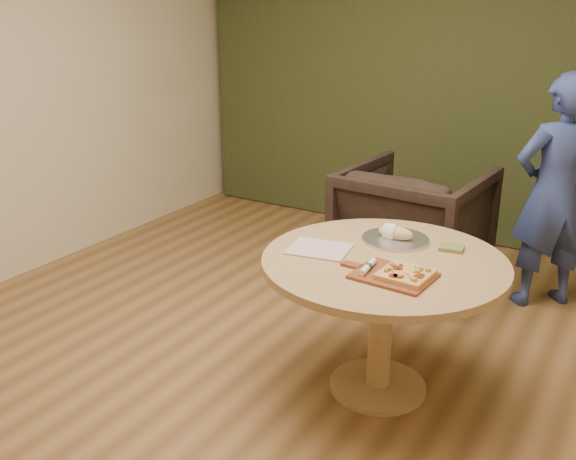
# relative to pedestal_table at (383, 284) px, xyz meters

# --- Properties ---
(room_shell) EXTENTS (5.04, 6.04, 2.84)m
(room_shell) POSITION_rel_pedestal_table_xyz_m (-0.42, -0.38, 0.79)
(room_shell) COLOR olive
(room_shell) RESTS_ON ground
(curtain) EXTENTS (4.80, 0.14, 2.78)m
(curtain) POSITION_rel_pedestal_table_xyz_m (-0.42, 2.52, 0.79)
(curtain) COLOR #2B3417
(curtain) RESTS_ON ground
(pedestal_table) EXTENTS (1.22, 1.22, 0.75)m
(pedestal_table) POSITION_rel_pedestal_table_xyz_m (0.00, 0.00, 0.00)
(pedestal_table) COLOR tan
(pedestal_table) RESTS_ON ground
(pizza_paddle) EXTENTS (0.45, 0.30, 0.01)m
(pizza_paddle) POSITION_rel_pedestal_table_xyz_m (0.11, -0.19, 0.15)
(pizza_paddle) COLOR brown
(pizza_paddle) RESTS_ON pedestal_table
(flatbread_pizza) EXTENTS (0.23, 0.23, 0.04)m
(flatbread_pizza) POSITION_rel_pedestal_table_xyz_m (0.18, -0.19, 0.17)
(flatbread_pizza) COLOR #DEAF56
(flatbread_pizza) RESTS_ON pizza_paddle
(cutlery_roll) EXTENTS (0.04, 0.20, 0.03)m
(cutlery_roll) POSITION_rel_pedestal_table_xyz_m (0.00, -0.20, 0.17)
(cutlery_roll) COLOR white
(cutlery_roll) RESTS_ON pizza_paddle
(newspaper) EXTENTS (0.34, 0.30, 0.01)m
(newspaper) POSITION_rel_pedestal_table_xyz_m (-0.33, -0.07, 0.15)
(newspaper) COLOR white
(newspaper) RESTS_ON pedestal_table
(serving_tray) EXTENTS (0.36, 0.36, 0.02)m
(serving_tray) POSITION_rel_pedestal_table_xyz_m (-0.05, 0.26, 0.15)
(serving_tray) COLOR silver
(serving_tray) RESTS_ON pedestal_table
(bread_roll) EXTENTS (0.19, 0.09, 0.09)m
(bread_roll) POSITION_rel_pedestal_table_xyz_m (-0.06, 0.26, 0.18)
(bread_roll) COLOR #DBBB85
(bread_roll) RESTS_ON serving_tray
(green_packet) EXTENTS (0.13, 0.12, 0.02)m
(green_packet) POSITION_rel_pedestal_table_xyz_m (0.25, 0.29, 0.15)
(green_packet) COLOR #545C29
(green_packet) RESTS_ON pedestal_table
(armchair) EXTENTS (0.98, 0.93, 0.95)m
(armchair) POSITION_rel_pedestal_table_xyz_m (-0.36, 1.42, -0.13)
(armchair) COLOR black
(armchair) RESTS_ON ground
(person_standing) EXTENTS (0.67, 0.66, 1.55)m
(person_standing) POSITION_rel_pedestal_table_xyz_m (0.52, 1.53, 0.17)
(person_standing) COLOR navy
(person_standing) RESTS_ON ground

